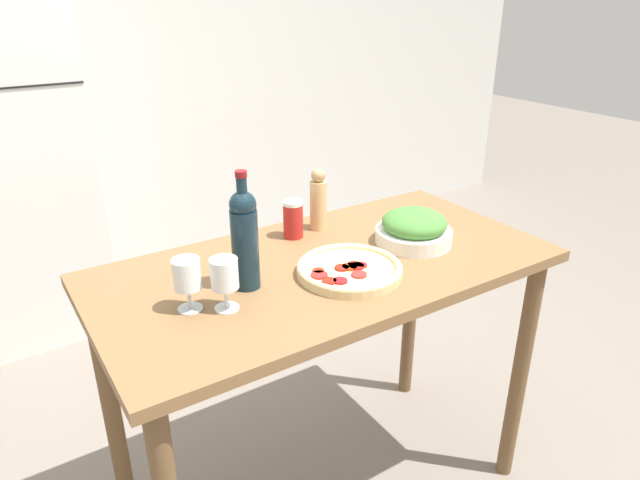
% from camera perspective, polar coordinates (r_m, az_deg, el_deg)
% --- Properties ---
extents(wall_back, '(6.40, 0.08, 2.60)m').
position_cam_1_polar(wall_back, '(3.60, -20.02, 16.60)').
color(wall_back, silver).
rests_on(wall_back, ground_plane).
extents(refrigerator, '(0.64, 0.70, 1.80)m').
position_cam_1_polar(refrigerator, '(3.20, -28.17, 7.00)').
color(refrigerator, silver).
rests_on(refrigerator, ground_plane).
extents(prep_counter, '(1.37, 0.69, 0.93)m').
position_cam_1_polar(prep_counter, '(1.77, 0.61, -6.22)').
color(prep_counter, brown).
rests_on(prep_counter, ground_plane).
extents(wine_bottle, '(0.07, 0.07, 0.33)m').
position_cam_1_polar(wine_bottle, '(1.52, -7.55, 0.31)').
color(wine_bottle, '#142833').
rests_on(wine_bottle, prep_counter).
extents(wine_glass_near, '(0.07, 0.07, 0.14)m').
position_cam_1_polar(wine_glass_near, '(1.44, -9.53, -3.58)').
color(wine_glass_near, silver).
rests_on(wine_glass_near, prep_counter).
extents(wine_glass_far, '(0.07, 0.07, 0.14)m').
position_cam_1_polar(wine_glass_far, '(1.46, -13.16, -3.58)').
color(wine_glass_far, silver).
rests_on(wine_glass_far, prep_counter).
extents(pepper_mill, '(0.06, 0.06, 0.21)m').
position_cam_1_polar(pepper_mill, '(1.90, -0.17, 3.99)').
color(pepper_mill, tan).
rests_on(pepper_mill, prep_counter).
extents(salad_bowl, '(0.24, 0.24, 0.11)m').
position_cam_1_polar(salad_bowl, '(1.84, 9.38, 1.14)').
color(salad_bowl, white).
rests_on(salad_bowl, prep_counter).
extents(homemade_pizza, '(0.30, 0.30, 0.03)m').
position_cam_1_polar(homemade_pizza, '(1.63, 2.95, -2.93)').
color(homemade_pizza, '#DBC189').
rests_on(homemade_pizza, prep_counter).
extents(salt_canister, '(0.07, 0.07, 0.12)m').
position_cam_1_polar(salt_canister, '(1.85, -2.71, 2.10)').
color(salt_canister, '#B2231E').
rests_on(salt_canister, prep_counter).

